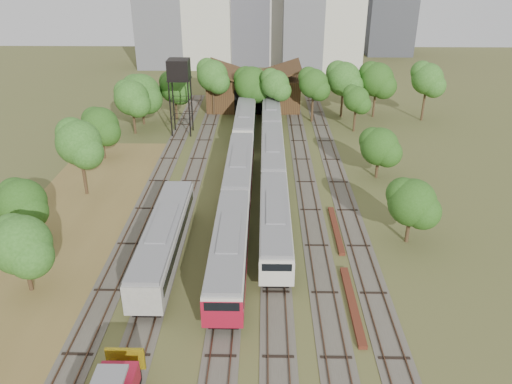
{
  "coord_description": "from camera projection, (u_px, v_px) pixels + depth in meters",
  "views": [
    {
      "loc": [
        0.91,
        -30.17,
        25.39
      ],
      "look_at": [
        0.09,
        17.0,
        2.5
      ],
      "focal_mm": 35.0,
      "sensor_mm": 36.0,
      "label": 1
    }
  ],
  "objects": [
    {
      "name": "tracks",
      "position": [
        251.0,
        181.0,
        60.71
      ],
      "size": [
        24.6,
        80.0,
        0.19
      ],
      "color": "#4C473D",
      "rests_on": "ground"
    },
    {
      "name": "ground",
      "position": [
        251.0,
        318.0,
        38.23
      ],
      "size": [
        240.0,
        240.0,
        0.0
      ],
      "primitive_type": "plane",
      "color": "#475123",
      "rests_on": "ground"
    },
    {
      "name": "railcar_green_set",
      "position": [
        273.0,
        155.0,
        63.42
      ],
      "size": [
        2.91,
        52.08,
        3.6
      ],
      "color": "black",
      "rests_on": "ground"
    },
    {
      "name": "railcar_rear",
      "position": [
        245.0,
        122.0,
        75.53
      ],
      "size": [
        2.96,
        16.08,
        3.66
      ],
      "color": "black",
      "rests_on": "ground"
    },
    {
      "name": "rail_pile_near",
      "position": [
        352.0,
        304.0,
        39.47
      ],
      "size": [
        0.65,
        9.71,
        0.32
      ],
      "primitive_type": "cube",
      "color": "#602A1B",
      "rests_on": "ground"
    },
    {
      "name": "rail_pile_far",
      "position": [
        336.0,
        229.0,
        50.05
      ],
      "size": [
        0.57,
        9.18,
        0.3
      ],
      "primitive_type": "cube",
      "color": "#602A1B",
      "rests_on": "ground"
    },
    {
      "name": "water_tower",
      "position": [
        179.0,
        72.0,
        72.67
      ],
      "size": [
        3.25,
        3.25,
        11.25
      ],
      "color": "black",
      "rests_on": "ground"
    },
    {
      "name": "tree_band_far",
      "position": [
        273.0,
        83.0,
        80.86
      ],
      "size": [
        51.16,
        10.77,
        9.4
      ],
      "color": "#382616",
      "rests_on": "ground"
    },
    {
      "name": "maintenance_shed",
      "position": [
        254.0,
        90.0,
        89.13
      ],
      "size": [
        16.45,
        11.55,
        7.58
      ],
      "color": "#3C2515",
      "rests_on": "ground"
    },
    {
      "name": "old_grey_coach",
      "position": [
        164.0,
        239.0,
        44.77
      ],
      "size": [
        3.01,
        18.0,
        3.72
      ],
      "color": "black",
      "rests_on": "ground"
    },
    {
      "name": "tree_band_left",
      "position": [
        64.0,
        167.0,
        51.99
      ],
      "size": [
        7.96,
        55.22,
        8.79
      ],
      "color": "#382616",
      "rests_on": "ground"
    },
    {
      "name": "tree_band_right",
      "position": [
        382.0,
        149.0,
        58.73
      ],
      "size": [
        4.67,
        36.96,
        7.06
      ],
      "color": "#382616",
      "rests_on": "ground"
    },
    {
      "name": "railcar_red_set",
      "position": [
        235.0,
        204.0,
        50.99
      ],
      "size": [
        3.05,
        34.58,
        3.77
      ],
      "color": "black",
      "rests_on": "ground"
    },
    {
      "name": "dry_grass_patch",
      "position": [
        57.0,
        258.0,
        45.7
      ],
      "size": [
        14.0,
        60.0,
        0.04
      ],
      "primitive_type": "cube",
      "color": "brown",
      "rests_on": "ground"
    }
  ]
}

